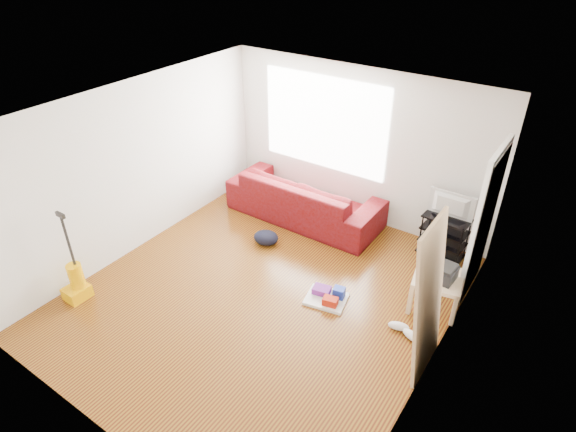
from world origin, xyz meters
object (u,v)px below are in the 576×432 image
Objects in this scene: backpack at (266,243)px; vacuum at (76,282)px; sofa at (304,217)px; side_table at (437,281)px; cleaning_tray at (328,297)px; bucket at (320,229)px; tv_stand at (444,236)px.

vacuum is (-1.32, -2.39, 0.24)m from backpack.
side_table is (2.55, -0.88, 0.40)m from sofa.
side_table is at bearing 30.00° from cleaning_tray.
sofa reaches higher than bucket.
side_table reaches higher than bucket.
cleaning_tray is at bearing -150.00° from side_table.
tv_stand is 2.05m from cleaning_tray.
cleaning_tray is at bearing -111.55° from tv_stand.
backpack is at bearing 85.53° from sofa.
tv_stand is at bearing 104.65° from side_table.
tv_stand is 1.19m from side_table.
vacuum is at bearing -137.20° from backpack.
sofa is at bearing 68.18° from vacuum.
bucket is at bearing 40.69° from backpack.
bucket is (-1.84, -0.43, -0.33)m from tv_stand.
tv_stand reaches higher than bucket.
cleaning_tray is 0.47× the size of vacuum.
bucket is 0.66× the size of backpack.
tv_stand is 1.92m from bucket.
cleaning_tray is at bearing -55.52° from bucket.
vacuum reaches higher than sofa.
backpack is at bearing -121.06° from bucket.
side_table reaches higher than backpack.
side_table is at bearing -71.22° from tv_stand.
bucket is 3.69m from vacuum.
tv_stand is at bearing 13.24° from bucket.
backpack is at bearing 158.00° from cleaning_tray.
sofa is at bearing 67.29° from backpack.
tv_stand is at bearing -173.16° from sofa.
tv_stand is at bearing 9.88° from backpack.
side_table is 0.54× the size of vacuum.
vacuum reaches higher than backpack.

